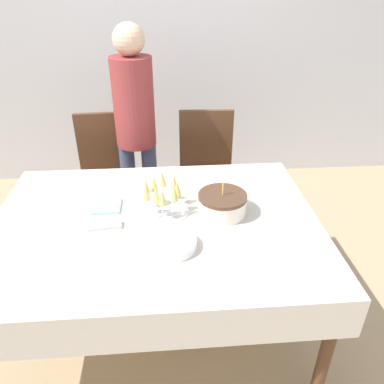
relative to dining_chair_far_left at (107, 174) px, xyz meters
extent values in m
plane|color=tan|center=(0.37, -0.93, -0.54)|extent=(12.00, 12.00, 0.00)
cube|color=silver|center=(0.37, 1.05, 0.81)|extent=(8.00, 0.05, 2.70)
cube|color=silver|center=(0.37, -0.93, 0.19)|extent=(1.62, 1.18, 0.03)
cube|color=silver|center=(0.37, -0.93, 0.10)|extent=(1.65, 1.21, 0.21)
cylinder|color=#51331E|center=(1.12, -1.46, -0.18)|extent=(0.06, 0.06, 0.71)
cylinder|color=#51331E|center=(-0.38, -0.39, -0.18)|extent=(0.06, 0.06, 0.71)
cylinder|color=#51331E|center=(1.12, -0.39, -0.18)|extent=(0.06, 0.06, 0.71)
cube|color=#51331E|center=(0.00, -0.08, -0.09)|extent=(0.44, 0.44, 0.04)
cube|color=#51331E|center=(-0.01, 0.11, 0.18)|extent=(0.40, 0.06, 0.50)
cylinder|color=#51331E|center=(0.20, -0.25, -0.32)|extent=(0.04, 0.04, 0.43)
cylinder|color=#51331E|center=(-0.16, -0.27, -0.32)|extent=(0.04, 0.04, 0.43)
cylinder|color=#51331E|center=(0.17, 0.11, -0.32)|extent=(0.04, 0.04, 0.43)
cylinder|color=#51331E|center=(-0.19, 0.09, -0.32)|extent=(0.04, 0.04, 0.43)
cube|color=#51331E|center=(0.74, -0.08, -0.09)|extent=(0.44, 0.44, 0.04)
cube|color=#51331E|center=(0.74, 0.11, 0.18)|extent=(0.40, 0.05, 0.50)
cylinder|color=#51331E|center=(0.91, -0.27, -0.32)|extent=(0.04, 0.04, 0.43)
cylinder|color=#51331E|center=(0.55, -0.26, -0.32)|extent=(0.04, 0.04, 0.43)
cylinder|color=#51331E|center=(0.92, 0.09, -0.32)|extent=(0.04, 0.04, 0.43)
cylinder|color=#51331E|center=(0.56, 0.10, -0.32)|extent=(0.04, 0.04, 0.43)
cylinder|color=silver|center=(0.72, -0.88, 0.25)|extent=(0.25, 0.25, 0.09)
cylinder|color=#4C3323|center=(0.72, -0.88, 0.30)|extent=(0.25, 0.25, 0.02)
cylinder|color=yellow|center=(0.72, -0.88, 0.34)|extent=(0.01, 0.01, 0.06)
sphere|color=#F9CC4C|center=(0.72, -0.88, 0.38)|extent=(0.01, 0.01, 0.01)
cylinder|color=silver|center=(0.41, -0.84, 0.21)|extent=(0.29, 0.29, 0.01)
cylinder|color=silver|center=(0.49, -0.85, 0.21)|extent=(0.05, 0.05, 0.00)
cylinder|color=silver|center=(0.49, -0.85, 0.25)|extent=(0.01, 0.01, 0.08)
cone|color=#E0CC72|center=(0.49, -0.85, 0.34)|extent=(0.04, 0.04, 0.08)
cylinder|color=silver|center=(0.48, -0.78, 0.21)|extent=(0.05, 0.05, 0.00)
cylinder|color=silver|center=(0.48, -0.78, 0.25)|extent=(0.01, 0.01, 0.08)
cone|color=#E0CC72|center=(0.48, -0.78, 0.34)|extent=(0.04, 0.04, 0.08)
cylinder|color=silver|center=(0.41, -0.74, 0.21)|extent=(0.05, 0.05, 0.00)
cylinder|color=silver|center=(0.41, -0.74, 0.25)|extent=(0.01, 0.01, 0.08)
cone|color=#E0CC72|center=(0.41, -0.74, 0.34)|extent=(0.04, 0.04, 0.08)
cylinder|color=silver|center=(0.37, -0.78, 0.21)|extent=(0.05, 0.05, 0.00)
cylinder|color=silver|center=(0.37, -0.78, 0.25)|extent=(0.01, 0.01, 0.08)
cone|color=#E0CC72|center=(0.37, -0.78, 0.34)|extent=(0.04, 0.04, 0.08)
cylinder|color=silver|center=(0.33, -0.81, 0.21)|extent=(0.05, 0.05, 0.00)
cylinder|color=silver|center=(0.33, -0.81, 0.25)|extent=(0.01, 0.01, 0.08)
cone|color=#E0CC72|center=(0.33, -0.81, 0.34)|extent=(0.04, 0.04, 0.08)
cylinder|color=silver|center=(0.33, -0.87, 0.21)|extent=(0.05, 0.05, 0.00)
cylinder|color=silver|center=(0.33, -0.87, 0.25)|extent=(0.01, 0.01, 0.08)
cone|color=#E0CC72|center=(0.33, -0.87, 0.34)|extent=(0.04, 0.04, 0.08)
cylinder|color=silver|center=(0.38, -0.90, 0.21)|extent=(0.05, 0.05, 0.00)
cylinder|color=silver|center=(0.38, -0.90, 0.25)|extent=(0.01, 0.01, 0.08)
cone|color=#E0CC72|center=(0.38, -0.90, 0.34)|extent=(0.04, 0.04, 0.08)
cylinder|color=silver|center=(0.41, -0.93, 0.21)|extent=(0.05, 0.05, 0.00)
cylinder|color=silver|center=(0.41, -0.93, 0.25)|extent=(0.01, 0.01, 0.08)
cone|color=#E0CC72|center=(0.41, -0.93, 0.34)|extent=(0.04, 0.04, 0.08)
cylinder|color=silver|center=(0.47, -0.89, 0.21)|extent=(0.05, 0.05, 0.00)
cylinder|color=silver|center=(0.47, -0.89, 0.25)|extent=(0.01, 0.01, 0.08)
cone|color=#E0CC72|center=(0.47, -0.89, 0.34)|extent=(0.04, 0.04, 0.08)
cylinder|color=white|center=(0.45, -1.15, 0.21)|extent=(0.23, 0.23, 0.01)
cylinder|color=white|center=(0.45, -1.15, 0.21)|extent=(0.23, 0.23, 0.01)
cylinder|color=white|center=(0.45, -1.15, 0.22)|extent=(0.23, 0.23, 0.01)
cylinder|color=white|center=(0.45, -1.15, 0.23)|extent=(0.23, 0.23, 0.01)
cylinder|color=white|center=(0.45, -1.15, 0.23)|extent=(0.23, 0.23, 0.01)
cylinder|color=white|center=(0.45, -1.15, 0.24)|extent=(0.23, 0.23, 0.01)
cube|color=silver|center=(0.79, -1.09, 0.20)|extent=(0.30, 0.08, 0.00)
cube|color=silver|center=(0.12, -0.97, 0.21)|extent=(0.18, 0.08, 0.02)
cube|color=#8CC6E0|center=(0.11, -0.78, 0.21)|extent=(0.15, 0.15, 0.01)
cylinder|color=#3F4C72|center=(0.15, 0.03, -0.16)|extent=(0.11, 0.11, 0.76)
cylinder|color=#3F4C72|center=(0.31, 0.03, -0.16)|extent=(0.11, 0.11, 0.76)
cylinder|color=maroon|center=(0.23, 0.03, 0.53)|extent=(0.28, 0.28, 0.60)
sphere|color=#D8B293|center=(0.23, 0.03, 0.93)|extent=(0.21, 0.21, 0.21)
camera|label=1|loc=(0.43, -2.50, 1.28)|focal=35.00mm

